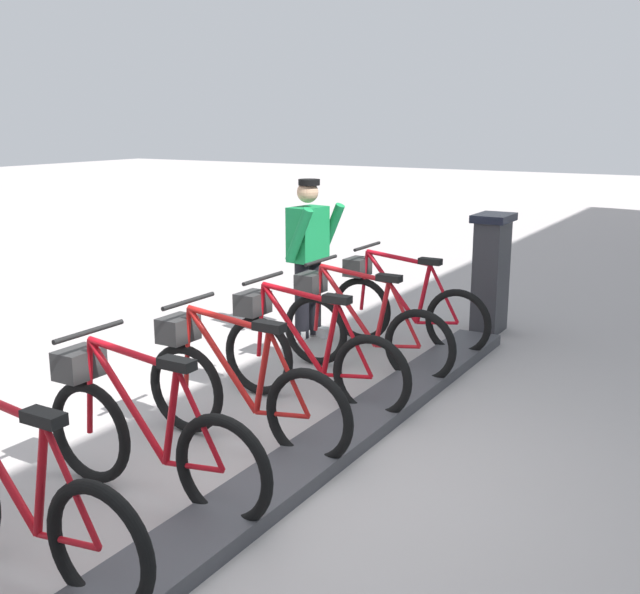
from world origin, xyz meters
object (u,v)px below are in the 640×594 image
at_px(bike_docked_0, 401,306).
at_px(bike_docked_2, 305,353).
at_px(bike_docked_5, 11,497).
at_px(bike_docked_3, 235,387).
at_px(worker_near_rack, 309,253).
at_px(bike_docked_1, 358,327).
at_px(payment_kiosk, 491,271).
at_px(bike_docked_4, 142,433).

xyz_separation_m(bike_docked_0, bike_docked_2, (0.00, 1.84, 0.00)).
xyz_separation_m(bike_docked_2, bike_docked_5, (0.00, 2.76, 0.00)).
xyz_separation_m(bike_docked_3, worker_near_rack, (0.99, -2.59, 0.48)).
xyz_separation_m(bike_docked_1, bike_docked_2, (0.00, 0.92, 0.00)).
bearing_deg(bike_docked_3, bike_docked_0, -90.00).
height_order(bike_docked_2, bike_docked_5, same).
bearing_deg(bike_docked_0, bike_docked_1, 90.00).
distance_m(bike_docked_5, worker_near_rack, 4.56).
bearing_deg(bike_docked_3, bike_docked_2, -90.00).
distance_m(bike_docked_2, bike_docked_5, 2.76).
bearing_deg(payment_kiosk, worker_near_rack, 37.40).
relative_size(bike_docked_0, bike_docked_1, 1.00).
distance_m(bike_docked_3, worker_near_rack, 2.81).
xyz_separation_m(payment_kiosk, bike_docked_3, (0.57, 3.78, -0.24)).
bearing_deg(bike_docked_4, bike_docked_5, 90.00).
bearing_deg(bike_docked_5, bike_docked_1, -90.00).
bearing_deg(bike_docked_1, bike_docked_0, -90.00).
distance_m(bike_docked_2, bike_docked_3, 0.92).
bearing_deg(bike_docked_1, payment_kiosk, -106.38).
relative_size(bike_docked_2, worker_near_rack, 1.04).
relative_size(bike_docked_1, bike_docked_2, 1.00).
bearing_deg(bike_docked_3, bike_docked_4, 90.00).
height_order(bike_docked_1, bike_docked_3, same).
distance_m(bike_docked_1, bike_docked_5, 3.68).
bearing_deg(bike_docked_0, bike_docked_4, 90.00).
bearing_deg(payment_kiosk, bike_docked_4, 83.07).
distance_m(bike_docked_0, bike_docked_1, 0.92).
height_order(bike_docked_2, bike_docked_4, same).
height_order(bike_docked_1, worker_near_rack, worker_near_rack).
bearing_deg(bike_docked_0, payment_kiosk, -119.12).
bearing_deg(bike_docked_2, bike_docked_3, 90.00).
xyz_separation_m(bike_docked_0, bike_docked_3, (0.00, 2.76, 0.00)).
height_order(payment_kiosk, bike_docked_1, payment_kiosk).
distance_m(bike_docked_1, bike_docked_3, 1.84).
bearing_deg(payment_kiosk, bike_docked_5, 84.19).
relative_size(bike_docked_2, bike_docked_5, 1.00).
distance_m(bike_docked_1, bike_docked_2, 0.92).
distance_m(bike_docked_1, bike_docked_4, 2.76).
relative_size(payment_kiosk, worker_near_rack, 0.77).
xyz_separation_m(bike_docked_0, bike_docked_5, (0.00, 4.59, 0.00)).
bearing_deg(bike_docked_4, bike_docked_1, -90.00).
bearing_deg(bike_docked_3, bike_docked_5, 90.00).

